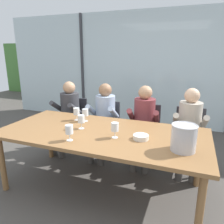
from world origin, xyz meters
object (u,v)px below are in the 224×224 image
(person_pale_blue_shirt, at_px, (104,116))
(wine_glass_spare_empty, at_px, (76,112))
(person_charcoal_jacket, at_px, (68,112))
(person_maroon_top, at_px, (144,120))
(wine_glass_center_pour, at_px, (115,128))
(chair_near_curtain, at_px, (74,119))
(chair_right_of_center, at_px, (189,133))
(dining_table, at_px, (102,136))
(wine_glass_near_bucket, at_px, (85,113))
(tasting_bowl, at_px, (141,137))
(ice_bucket_primary, at_px, (184,137))
(wine_glass_by_left_taster, at_px, (81,119))
(wine_glass_by_right_taster, at_px, (69,130))
(chair_center, at_px, (146,128))
(person_beige_jumper, at_px, (189,125))
(chair_left_of_center, at_px, (106,124))

(person_pale_blue_shirt, distance_m, wine_glass_spare_empty, 0.62)
(person_charcoal_jacket, xyz_separation_m, person_maroon_top, (1.33, -0.00, 0.00))
(person_charcoal_jacket, relative_size, wine_glass_center_pour, 6.95)
(chair_near_curtain, xyz_separation_m, wine_glass_spare_empty, (0.47, -0.71, 0.37))
(chair_right_of_center, bearing_deg, chair_near_curtain, -177.94)
(dining_table, relative_size, wine_glass_near_bucket, 14.19)
(wine_glass_center_pour, bearing_deg, person_pale_blue_shirt, 119.51)
(person_pale_blue_shirt, relative_size, tasting_bowl, 7.09)
(chair_near_curtain, relative_size, chair_right_of_center, 1.00)
(wine_glass_near_bucket, bearing_deg, chair_right_of_center, 28.08)
(chair_near_curtain, distance_m, wine_glass_spare_empty, 0.93)
(person_charcoal_jacket, height_order, person_maroon_top, same)
(tasting_bowl, bearing_deg, ice_bucket_primary, -16.04)
(chair_near_curtain, bearing_deg, wine_glass_near_bucket, -55.22)
(wine_glass_by_left_taster, distance_m, wine_glass_center_pour, 0.50)
(chair_near_curtain, height_order, wine_glass_spare_empty, wine_glass_spare_empty)
(wine_glass_by_right_taster, bearing_deg, wine_glass_spare_empty, 113.84)
(dining_table, relative_size, ice_bucket_primary, 9.47)
(dining_table, height_order, wine_glass_by_left_taster, wine_glass_by_left_taster)
(person_maroon_top, bearing_deg, chair_center, 78.21)
(person_beige_jumper, xyz_separation_m, wine_glass_by_right_taster, (-1.19, -1.22, 0.20))
(person_charcoal_jacket, height_order, ice_bucket_primary, person_charcoal_jacket)
(chair_near_curtain, relative_size, wine_glass_spare_empty, 5.12)
(person_charcoal_jacket, xyz_separation_m, ice_bucket_primary, (1.95, -1.04, 0.21))
(wine_glass_by_right_taster, bearing_deg, chair_left_of_center, 95.88)
(chair_left_of_center, relative_size, wine_glass_by_right_taster, 5.12)
(chair_center, bearing_deg, wine_glass_center_pour, -101.57)
(person_charcoal_jacket, distance_m, wine_glass_near_bucket, 0.88)
(chair_left_of_center, height_order, person_beige_jumper, person_beige_jumper)
(person_maroon_top, distance_m, wine_glass_center_pour, 1.00)
(chair_center, height_order, wine_glass_center_pour, wine_glass_center_pour)
(person_charcoal_jacket, bearing_deg, dining_table, -34.47)
(wine_glass_by_left_taster, relative_size, wine_glass_by_right_taster, 1.00)
(chair_near_curtain, distance_m, chair_left_of_center, 0.63)
(person_pale_blue_shirt, height_order, wine_glass_near_bucket, person_pale_blue_shirt)
(person_maroon_top, xyz_separation_m, wine_glass_center_pour, (-0.11, -0.97, 0.19))
(person_maroon_top, relative_size, wine_glass_center_pour, 6.95)
(wine_glass_near_bucket, xyz_separation_m, wine_glass_spare_empty, (-0.14, 0.01, 0.00))
(person_charcoal_jacket, xyz_separation_m, person_pale_blue_shirt, (0.68, -0.00, 0.00))
(ice_bucket_primary, xyz_separation_m, tasting_bowl, (-0.44, 0.13, -0.11))
(dining_table, bearing_deg, ice_bucket_primary, -11.81)
(chair_center, height_order, chair_right_of_center, same)
(chair_left_of_center, relative_size, wine_glass_center_pour, 5.12)
(chair_near_curtain, bearing_deg, person_beige_jumper, -10.27)
(ice_bucket_primary, xyz_separation_m, wine_glass_center_pour, (-0.72, 0.07, -0.02))
(dining_table, bearing_deg, chair_left_of_center, 109.84)
(wine_glass_spare_empty, bearing_deg, chair_center, 39.23)
(wine_glass_center_pour, bearing_deg, wine_glass_spare_empty, 149.96)
(tasting_bowl, bearing_deg, wine_glass_spare_empty, 160.31)
(person_beige_jumper, bearing_deg, dining_table, -142.21)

